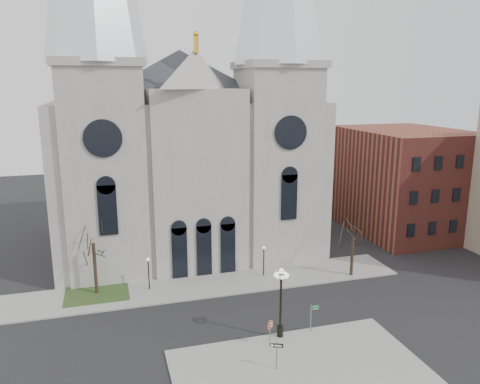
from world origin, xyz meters
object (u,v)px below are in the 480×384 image
object	(u,v)px
stop_sign	(270,327)
street_name_sign	(312,316)
one_way_sign	(277,351)
globe_lamp	(281,294)

from	to	relation	value
stop_sign	street_name_sign	size ratio (longest dim) A/B	0.92
one_way_sign	globe_lamp	bearing A→B (deg)	87.21
one_way_sign	street_name_sign	world-z (taller)	street_name_sign
stop_sign	globe_lamp	world-z (taller)	globe_lamp
one_way_sign	street_name_sign	bearing A→B (deg)	63.07
globe_lamp	stop_sign	bearing A→B (deg)	-140.02
stop_sign	globe_lamp	bearing A→B (deg)	21.56
globe_lamp	street_name_sign	size ratio (longest dim) A/B	2.48
stop_sign	street_name_sign	bearing A→B (deg)	-3.46
stop_sign	globe_lamp	size ratio (longest dim) A/B	0.37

